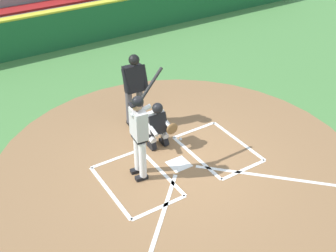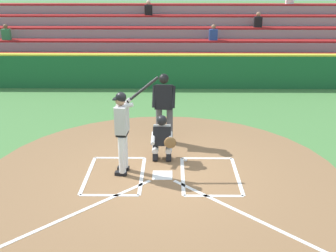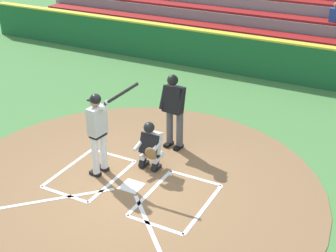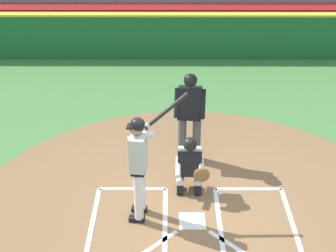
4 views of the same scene
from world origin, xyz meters
The scene contains 7 objects.
ground_plane centered at (0.00, 0.00, 0.00)m, with size 120.00×120.00×0.00m, color #4C8442.
dirt_circle centered at (0.00, 0.00, 0.01)m, with size 8.00×8.00×0.01m, color olive.
batter centered at (0.85, -0.14, 1.10)m, with size 0.99×0.64×2.13m.
catcher centered at (0.01, -0.83, 0.59)m, with size 0.59×0.61×1.13m.
plate_umpire centered at (0.00, -1.91, 1.08)m, with size 0.61×0.45×1.86m.
baseball centered at (-0.54, -0.74, 0.04)m, with size 0.07×0.07×0.07m, color white.
backstop_wall centered at (0.00, -7.50, 0.65)m, with size 22.00×0.36×1.31m.
Camera 4 is at (0.38, 6.70, 5.49)m, focal length 54.86 mm.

